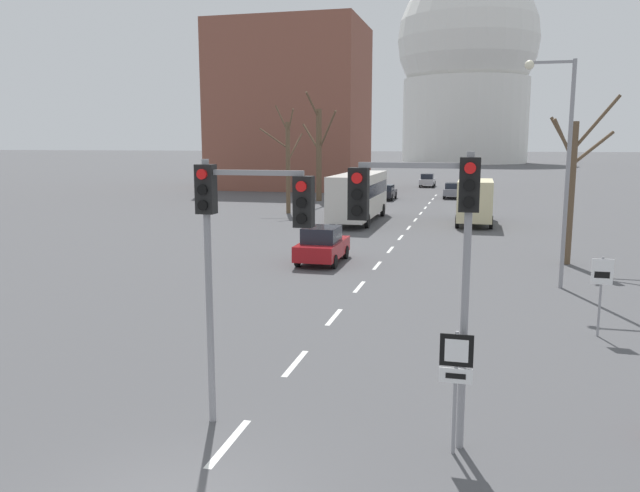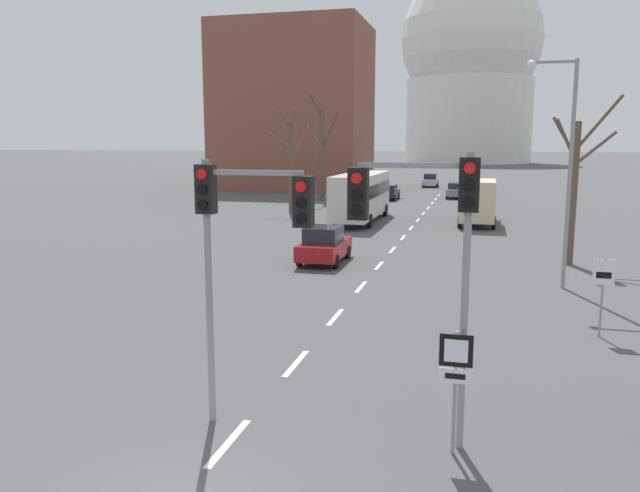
{
  "view_description": "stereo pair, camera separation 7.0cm",
  "coord_description": "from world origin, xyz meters",
  "px_view_note": "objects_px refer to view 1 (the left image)",
  "views": [
    {
      "loc": [
        4.44,
        -7.94,
        5.69
      ],
      "look_at": [
        1.33,
        4.32,
        3.58
      ],
      "focal_mm": 35.0,
      "sensor_mm": 36.0,
      "label": 1
    },
    {
      "loc": [
        4.51,
        -7.93,
        5.69
      ],
      "look_at": [
        1.33,
        4.32,
        3.58
      ],
      "focal_mm": 35.0,
      "sensor_mm": 36.0,
      "label": 2
    }
  ],
  "objects_px": {
    "traffic_signal_near_right": "(430,226)",
    "traffic_signal_centre_tall": "(239,226)",
    "street_lamp_right": "(561,152)",
    "speed_limit_sign": "(601,283)",
    "sedan_mid_centre": "(453,190)",
    "sedan_near_right": "(322,245)",
    "city_bus": "(359,193)",
    "sedan_far_left": "(427,180)",
    "delivery_truck": "(475,200)",
    "route_sign_post": "(456,372)",
    "sedan_near_left": "(386,192)"
  },
  "relations": [
    {
      "from": "traffic_signal_near_right",
      "to": "speed_limit_sign",
      "type": "xyz_separation_m",
      "value": [
        4.44,
        7.99,
        -2.59
      ]
    },
    {
      "from": "traffic_signal_centre_tall",
      "to": "route_sign_post",
      "type": "distance_m",
      "value": 4.89
    },
    {
      "from": "speed_limit_sign",
      "to": "city_bus",
      "type": "bearing_deg",
      "value": 115.55
    },
    {
      "from": "sedan_near_left",
      "to": "sedan_mid_centre",
      "type": "height_order",
      "value": "sedan_mid_centre"
    },
    {
      "from": "sedan_near_right",
      "to": "traffic_signal_centre_tall",
      "type": "bearing_deg",
      "value": -81.28
    },
    {
      "from": "route_sign_post",
      "to": "sedan_near_left",
      "type": "distance_m",
      "value": 52.01
    },
    {
      "from": "route_sign_post",
      "to": "sedan_far_left",
      "type": "height_order",
      "value": "route_sign_post"
    },
    {
      "from": "sedan_near_right",
      "to": "street_lamp_right",
      "type": "bearing_deg",
      "value": -15.08
    },
    {
      "from": "speed_limit_sign",
      "to": "sedan_near_left",
      "type": "distance_m",
      "value": 44.81
    },
    {
      "from": "traffic_signal_near_right",
      "to": "speed_limit_sign",
      "type": "bearing_deg",
      "value": 60.96
    },
    {
      "from": "street_lamp_right",
      "to": "sedan_far_left",
      "type": "relative_size",
      "value": 1.95
    },
    {
      "from": "city_bus",
      "to": "sedan_near_right",
      "type": "bearing_deg",
      "value": -85.52
    },
    {
      "from": "street_lamp_right",
      "to": "sedan_mid_centre",
      "type": "bearing_deg",
      "value": 97.89
    },
    {
      "from": "sedan_near_right",
      "to": "sedan_far_left",
      "type": "height_order",
      "value": "sedan_near_right"
    },
    {
      "from": "traffic_signal_centre_tall",
      "to": "route_sign_post",
      "type": "bearing_deg",
      "value": -2.26
    },
    {
      "from": "traffic_signal_near_right",
      "to": "street_lamp_right",
      "type": "distance_m",
      "value": 14.94
    },
    {
      "from": "speed_limit_sign",
      "to": "street_lamp_right",
      "type": "xyz_separation_m",
      "value": [
        -0.6,
        6.41,
        3.7
      ]
    },
    {
      "from": "street_lamp_right",
      "to": "city_bus",
      "type": "bearing_deg",
      "value": 121.4
    },
    {
      "from": "street_lamp_right",
      "to": "sedan_far_left",
      "type": "xyz_separation_m",
      "value": [
        -9.43,
        56.26,
        -4.45
      ]
    },
    {
      "from": "sedan_far_left",
      "to": "sedan_mid_centre",
      "type": "bearing_deg",
      "value": -76.59
    },
    {
      "from": "speed_limit_sign",
      "to": "sedan_near_left",
      "type": "bearing_deg",
      "value": 106.25
    },
    {
      "from": "sedan_mid_centre",
      "to": "speed_limit_sign",
      "type": "bearing_deg",
      "value": -82.46
    },
    {
      "from": "route_sign_post",
      "to": "street_lamp_right",
      "type": "distance_m",
      "value": 15.49
    },
    {
      "from": "sedan_near_left",
      "to": "city_bus",
      "type": "bearing_deg",
      "value": -88.18
    },
    {
      "from": "sedan_far_left",
      "to": "sedan_near_right",
      "type": "bearing_deg",
      "value": -90.74
    },
    {
      "from": "traffic_signal_centre_tall",
      "to": "sedan_near_right",
      "type": "relative_size",
      "value": 1.31
    },
    {
      "from": "traffic_signal_centre_tall",
      "to": "sedan_near_left",
      "type": "height_order",
      "value": "traffic_signal_centre_tall"
    },
    {
      "from": "speed_limit_sign",
      "to": "street_lamp_right",
      "type": "distance_m",
      "value": 7.42
    },
    {
      "from": "sedan_near_left",
      "to": "delivery_truck",
      "type": "height_order",
      "value": "delivery_truck"
    },
    {
      "from": "sedan_far_left",
      "to": "city_bus",
      "type": "distance_m",
      "value": 37.71
    },
    {
      "from": "traffic_signal_near_right",
      "to": "city_bus",
      "type": "bearing_deg",
      "value": 102.84
    },
    {
      "from": "street_lamp_right",
      "to": "city_bus",
      "type": "relative_size",
      "value": 0.81
    },
    {
      "from": "speed_limit_sign",
      "to": "sedan_near_right",
      "type": "xyz_separation_m",
      "value": [
        -10.72,
        9.13,
        -0.75
      ]
    },
    {
      "from": "sedan_near_right",
      "to": "traffic_signal_near_right",
      "type": "bearing_deg",
      "value": -69.86
    },
    {
      "from": "traffic_signal_near_right",
      "to": "sedan_mid_centre",
      "type": "xyz_separation_m",
      "value": [
        -1.7,
        54.35,
        -3.39
      ]
    },
    {
      "from": "street_lamp_right",
      "to": "sedan_near_right",
      "type": "height_order",
      "value": "street_lamp_right"
    },
    {
      "from": "sedan_mid_centre",
      "to": "traffic_signal_near_right",
      "type": "bearing_deg",
      "value": -88.21
    },
    {
      "from": "sedan_near_left",
      "to": "speed_limit_sign",
      "type": "bearing_deg",
      "value": -73.75
    },
    {
      "from": "street_lamp_right",
      "to": "sedan_near_right",
      "type": "relative_size",
      "value": 2.14
    },
    {
      "from": "route_sign_post",
      "to": "delivery_truck",
      "type": "height_order",
      "value": "delivery_truck"
    },
    {
      "from": "route_sign_post",
      "to": "speed_limit_sign",
      "type": "height_order",
      "value": "speed_limit_sign"
    },
    {
      "from": "traffic_signal_near_right",
      "to": "sedan_far_left",
      "type": "relative_size",
      "value": 1.23
    },
    {
      "from": "traffic_signal_near_right",
      "to": "delivery_truck",
      "type": "relative_size",
      "value": 0.77
    },
    {
      "from": "traffic_signal_near_right",
      "to": "sedan_far_left",
      "type": "xyz_separation_m",
      "value": [
        -5.59,
        70.66,
        -3.34
      ]
    },
    {
      "from": "city_bus",
      "to": "delivery_truck",
      "type": "height_order",
      "value": "city_bus"
    },
    {
      "from": "sedan_near_right",
      "to": "sedan_mid_centre",
      "type": "relative_size",
      "value": 1.02
    },
    {
      "from": "traffic_signal_near_right",
      "to": "traffic_signal_centre_tall",
      "type": "distance_m",
      "value": 3.64
    },
    {
      "from": "speed_limit_sign",
      "to": "sedan_mid_centre",
      "type": "distance_m",
      "value": 46.77
    },
    {
      "from": "traffic_signal_centre_tall",
      "to": "city_bus",
      "type": "relative_size",
      "value": 0.5
    },
    {
      "from": "sedan_mid_centre",
      "to": "sedan_far_left",
      "type": "distance_m",
      "value": 16.77
    }
  ]
}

